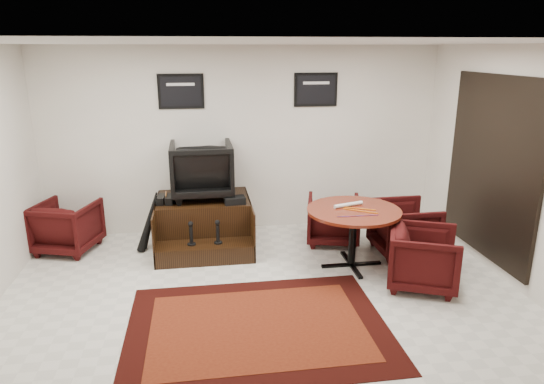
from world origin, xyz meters
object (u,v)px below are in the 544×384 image
Objects in this scene: table_chair_window at (405,225)px; table_chair_corner at (424,255)px; table_chair_back at (333,217)px; shine_podium at (204,224)px; shine_chair at (202,167)px; armchair_side at (67,224)px; meeting_table at (354,216)px.

table_chair_corner is (-0.18, -0.98, -0.01)m from table_chair_window.
table_chair_back is 0.95× the size of table_chair_corner.
shine_podium is at bearing 74.50° from table_chair_window.
shine_chair is at bearing 90.00° from shine_podium.
table_chair_window is (0.87, -0.53, 0.02)m from table_chair_back.
table_chair_window reaches higher than table_chair_corner.
table_chair_corner is at bearing 143.49° from shine_chair.
meeting_table reaches higher than armchair_side.
table_chair_window is at bearing -172.16° from armchair_side.
table_chair_window is (4.64, -0.78, 0.01)m from armchair_side.
meeting_table is at bearing 109.57° from table_chair_window.
meeting_table is at bearing -28.62° from shine_podium.
table_chair_back is (1.87, -0.19, 0.06)m from shine_podium.
shine_podium is 2.19m from meeting_table.
meeting_table is (1.89, -1.17, -0.43)m from shine_chair.
armchair_side is (-1.90, 0.06, 0.08)m from shine_podium.
table_chair_corner is (0.69, -1.51, 0.02)m from table_chair_back.
armchair_side is 1.03× the size of table_chair_back.
shine_chair is 3.23m from table_chair_corner.
table_chair_back reaches higher than shine_podium.
shine_podium is 1.88m from table_chair_back.
table_chair_window reaches higher than shine_podium.
armchair_side is 0.99× the size of table_chair_corner.
shine_chair reaches higher than armchair_side.
shine_chair reaches higher than table_chair_back.
table_chair_corner reaches higher than armchair_side.
table_chair_window is at bearing 161.79° from shine_chair.
shine_podium is 1.90m from armchair_side.
meeting_table is at bearing 67.73° from table_chair_corner.
table_chair_corner is at bearing 168.56° from table_chair_window.
table_chair_back is 1.66m from table_chair_corner.
table_chair_window is at bearing -14.72° from shine_podium.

